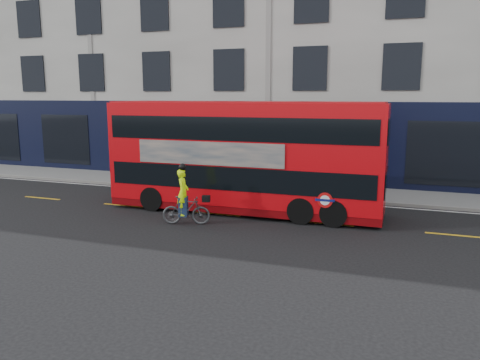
% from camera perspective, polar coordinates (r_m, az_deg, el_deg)
% --- Properties ---
extents(ground, '(120.00, 120.00, 0.00)m').
position_cam_1_polar(ground, '(15.87, -4.82, -5.41)').
color(ground, black).
rests_on(ground, ground).
extents(pavement, '(60.00, 3.00, 0.12)m').
position_cam_1_polar(pavement, '(21.78, 2.22, -0.90)').
color(pavement, gray).
rests_on(pavement, ground).
extents(kerb, '(60.00, 0.12, 0.13)m').
position_cam_1_polar(kerb, '(20.38, 0.96, -1.66)').
color(kerb, gray).
rests_on(kerb, ground).
extents(building_terrace, '(50.00, 10.07, 15.00)m').
position_cam_1_polar(building_terrace, '(27.78, 6.46, 16.85)').
color(building_terrace, beige).
rests_on(building_terrace, ground).
extents(road_edge_line, '(58.00, 0.10, 0.01)m').
position_cam_1_polar(road_edge_line, '(20.12, 0.69, -2.00)').
color(road_edge_line, silver).
rests_on(road_edge_line, ground).
extents(lane_dashes, '(58.00, 0.12, 0.01)m').
position_cam_1_polar(lane_dashes, '(17.20, -2.76, -4.13)').
color(lane_dashes, gold).
rests_on(lane_dashes, ground).
extents(bus, '(10.12, 2.39, 4.07)m').
position_cam_1_polar(bus, '(17.16, 0.61, 2.93)').
color(bus, red).
rests_on(bus, ground).
extents(cyclist, '(1.68, 0.88, 2.07)m').
position_cam_1_polar(cyclist, '(15.77, -6.69, -2.95)').
color(cyclist, '#414346').
rests_on(cyclist, ground).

